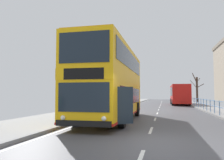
% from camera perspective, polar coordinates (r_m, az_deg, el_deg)
% --- Properties ---
extents(ground, '(15.80, 140.00, 0.20)m').
position_cam_1_polar(ground, '(8.24, 3.51, -14.74)').
color(ground, '#49494E').
extents(double_decker_bus_main, '(3.23, 10.61, 4.51)m').
position_cam_1_polar(double_decker_bus_main, '(14.35, -0.03, -0.72)').
color(double_decker_bus_main, '#F4B20F').
rests_on(double_decker_bus_main, ground).
extents(background_bus_far_lane, '(2.75, 9.65, 3.11)m').
position_cam_1_polar(background_bus_far_lane, '(37.77, 16.60, -3.40)').
color(background_bus_far_lane, red).
rests_on(background_bus_far_lane, ground).
extents(pedestrian_railing_far_kerb, '(0.05, 25.54, 1.04)m').
position_cam_1_polar(pedestrian_railing_far_kerb, '(20.52, 23.85, -5.56)').
color(pedestrian_railing_far_kerb, '#386BA8').
rests_on(pedestrian_railing_far_kerb, ground).
extents(bare_tree_far_00, '(2.46, 2.51, 5.58)m').
position_cam_1_polar(bare_tree_far_00, '(45.12, 20.54, -2.01)').
color(bare_tree_far_00, '#423328').
rests_on(bare_tree_far_00, ground).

